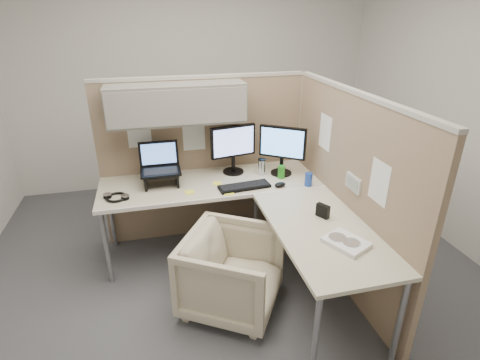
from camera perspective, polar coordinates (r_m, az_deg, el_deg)
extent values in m
plane|color=#424349|center=(3.39, -0.65, -15.10)|extent=(4.50, 4.50, 0.00)
cube|color=#937960|center=(3.74, -5.37, 2.98)|extent=(2.00, 0.05, 1.60)
cube|color=#A8A399|center=(3.53, -5.90, 15.39)|extent=(2.00, 0.06, 0.03)
cube|color=slate|center=(3.39, -9.63, 11.47)|extent=(1.20, 0.34, 0.34)
cube|color=gray|center=(3.22, -9.35, 10.82)|extent=(1.18, 0.01, 0.30)
plane|color=white|center=(3.57, -15.13, 7.13)|extent=(0.26, 0.00, 0.26)
plane|color=white|center=(3.61, -7.05, 6.82)|extent=(0.26, 0.00, 0.26)
cube|color=#937960|center=(3.18, 15.73, -1.93)|extent=(0.05, 2.00, 1.60)
cube|color=#A8A399|center=(2.92, 17.56, 12.57)|extent=(0.06, 2.00, 0.03)
cube|color=#A8A399|center=(4.00, 8.96, 4.20)|extent=(0.06, 0.06, 1.60)
cube|color=silver|center=(2.98, 16.96, -0.45)|extent=(0.02, 0.20, 0.12)
cube|color=gray|center=(2.97, 16.72, -0.48)|extent=(0.00, 0.16, 0.09)
plane|color=white|center=(3.35, 12.85, 7.12)|extent=(0.00, 0.26, 0.26)
plane|color=white|center=(2.70, 20.44, -0.34)|extent=(0.00, 0.26, 0.26)
cube|color=beige|center=(3.45, -4.38, -0.46)|extent=(2.00, 0.68, 0.03)
cube|color=beige|center=(2.79, 12.36, -7.41)|extent=(0.68, 1.30, 0.03)
cube|color=white|center=(3.15, -3.32, -2.96)|extent=(2.00, 0.02, 0.03)
cylinder|color=gray|center=(3.37, -19.66, -9.73)|extent=(0.04, 0.04, 0.70)
cylinder|color=gray|center=(3.86, -19.04, -5.00)|extent=(0.04, 0.04, 0.70)
cylinder|color=gray|center=(2.50, 11.43, -22.63)|extent=(0.04, 0.04, 0.70)
cylinder|color=gray|center=(2.75, 23.15, -19.21)|extent=(0.04, 0.04, 0.70)
cylinder|color=gray|center=(3.44, 2.45, -7.36)|extent=(0.04, 0.04, 0.70)
imported|color=beige|center=(2.95, -1.19, -13.37)|extent=(0.91, 0.92, 0.71)
cylinder|color=black|center=(3.63, -1.03, 1.30)|extent=(0.20, 0.20, 0.02)
cylinder|color=black|center=(3.59, -1.04, 2.52)|extent=(0.04, 0.04, 0.15)
cube|color=black|center=(3.52, -1.06, 5.93)|extent=(0.44, 0.12, 0.30)
cube|color=#8FA5F7|center=(3.50, -0.93, 5.83)|extent=(0.39, 0.08, 0.26)
cylinder|color=black|center=(3.62, 6.27, 1.11)|extent=(0.20, 0.20, 0.02)
cylinder|color=black|center=(3.59, 6.33, 2.33)|extent=(0.04, 0.04, 0.15)
cube|color=black|center=(3.51, 6.50, 5.73)|extent=(0.38, 0.28, 0.30)
cube|color=#5597E9|center=(3.49, 6.41, 5.64)|extent=(0.33, 0.23, 0.26)
cube|color=black|center=(3.39, -11.97, 1.01)|extent=(0.31, 0.25, 0.02)
cube|color=black|center=(3.41, -14.21, -0.05)|extent=(0.02, 0.23, 0.12)
cube|color=black|center=(3.41, -9.58, 0.41)|extent=(0.02, 0.23, 0.12)
cube|color=black|center=(3.38, -12.00, 1.28)|extent=(0.35, 0.25, 0.02)
cube|color=black|center=(3.48, -12.29, 4.01)|extent=(0.35, 0.06, 0.22)
cube|color=#598CF2|center=(3.47, -12.28, 3.94)|extent=(0.31, 0.04, 0.18)
cube|color=black|center=(3.31, 0.66, -1.00)|extent=(0.47, 0.19, 0.02)
ellipsoid|color=black|center=(3.34, 6.13, -0.71)|extent=(0.12, 0.10, 0.04)
cylinder|color=silver|center=(3.56, 3.33, 1.96)|extent=(0.07, 0.07, 0.15)
cylinder|color=black|center=(3.53, 3.36, 3.14)|extent=(0.07, 0.07, 0.01)
cylinder|color=#1E3FA5|center=(3.38, 10.40, 0.09)|extent=(0.07, 0.07, 0.12)
cylinder|color=#268C1E|center=(3.50, 6.31, 1.23)|extent=(0.07, 0.07, 0.12)
cube|color=#FAF842|center=(3.39, -3.50, -0.50)|extent=(0.10, 0.10, 0.01)
cube|color=#FAF842|center=(3.20, -1.63, -2.06)|extent=(0.10, 0.10, 0.01)
cube|color=#FAF842|center=(3.25, -7.71, -1.83)|extent=(0.09, 0.09, 0.01)
torus|color=black|center=(3.28, -18.33, -2.50)|extent=(0.23, 0.23, 0.02)
cylinder|color=black|center=(3.32, -19.55, -2.29)|extent=(0.07, 0.07, 0.03)
cylinder|color=black|center=(3.25, -17.12, -2.52)|extent=(0.07, 0.07, 0.03)
cube|color=white|center=(2.63, 15.87, -9.14)|extent=(0.31, 0.34, 0.03)
cylinder|color=silver|center=(2.61, 16.61, -9.11)|extent=(0.12, 0.12, 0.00)
cylinder|color=silver|center=(2.64, 14.63, -8.40)|extent=(0.12, 0.12, 0.00)
cube|color=black|center=(2.90, 12.50, -4.61)|extent=(0.09, 0.11, 0.10)
cube|color=white|center=(2.88, 12.30, -4.74)|extent=(0.04, 0.07, 0.08)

